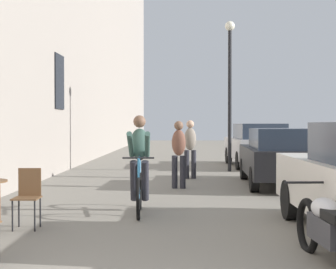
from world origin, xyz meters
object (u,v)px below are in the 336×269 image
pedestrian_mid (190,146)px  parked_car_third (257,144)px  cafe_chair_mid_toward_street (28,194)px  parked_motorcycle (329,230)px  parked_car_second (280,156)px  cyclist_on_bicycle (139,166)px  pedestrian_near (179,151)px  street_lamp (230,76)px

pedestrian_mid → parked_car_third: (2.48, 4.01, -0.12)m
cafe_chair_mid_toward_street → parked_motorcycle: (3.90, -1.97, -0.11)m
cafe_chair_mid_toward_street → parked_car_second: size_ratio=0.22×
cyclist_on_bicycle → parked_motorcycle: size_ratio=0.82×
pedestrian_near → parked_car_third: bearing=65.8°
parked_car_third → cafe_chair_mid_toward_street: bearing=-114.7°
cyclist_on_bicycle → parked_motorcycle: (2.34, -3.36, -0.41)m
cafe_chair_mid_toward_street → parked_car_third: size_ratio=0.20×
cyclist_on_bicycle → parked_motorcycle: 4.11m
parked_motorcycle → parked_car_second: bearing=83.2°
parked_car_third → pedestrian_near: bearing=-114.2°
parked_car_second → parked_car_third: 5.66m
parked_car_third → pedestrian_mid: bearing=-121.7°
parked_car_second → parked_motorcycle: parked_car_second is taller
cafe_chair_mid_toward_street → parked_car_second: parked_car_second is taller
pedestrian_near → parked_car_third: 6.80m
pedestrian_mid → parked_car_third: 4.72m
pedestrian_near → street_lamp: (1.64, 4.42, 2.19)m
pedestrian_near → parked_car_third: pedestrian_near is taller
cafe_chair_mid_toward_street → pedestrian_near: pedestrian_near is taller
pedestrian_near → parked_car_third: (2.79, 6.20, -0.10)m
parked_car_third → parked_motorcycle: 12.95m
street_lamp → parked_car_third: street_lamp is taller
parked_car_second → pedestrian_near: bearing=-167.7°
pedestrian_mid → cafe_chair_mid_toward_street: bearing=-110.2°
street_lamp → parked_car_third: 3.13m
cyclist_on_bicycle → pedestrian_mid: cyclist_on_bicycle is taller
pedestrian_near → cafe_chair_mid_toward_street: bearing=-115.2°
street_lamp → parked_car_second: 4.62m
cyclist_on_bicycle → parked_motorcycle: cyclist_on_bicycle is taller
cafe_chair_mid_toward_street → parked_motorcycle: cafe_chair_mid_toward_street is taller
street_lamp → parked_motorcycle: 11.43m
pedestrian_near → pedestrian_mid: 2.22m
street_lamp → cyclist_on_bicycle: bearing=-106.6°
parked_car_second → parked_motorcycle: 7.30m
cyclist_on_bicycle → pedestrian_mid: size_ratio=1.06×
cyclist_on_bicycle → parked_car_third: bearing=70.0°
cyclist_on_bicycle → pedestrian_near: size_ratio=1.08×
parked_motorcycle → parked_car_third: bearing=85.0°
pedestrian_mid → parked_car_second: 2.77m
parked_motorcycle → cafe_chair_mid_toward_street: bearing=153.2°
cafe_chair_mid_toward_street → parked_car_third: parked_car_third is taller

